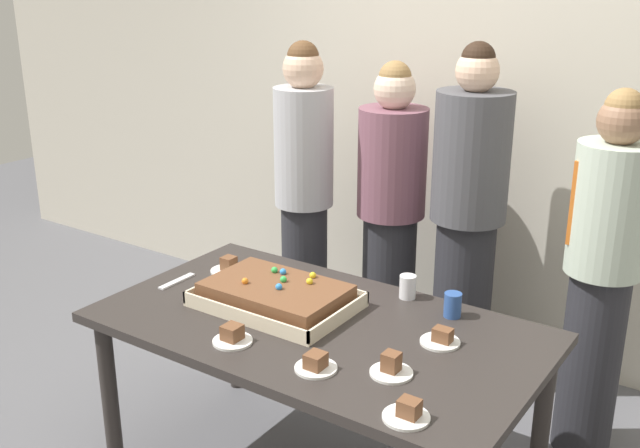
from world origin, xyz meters
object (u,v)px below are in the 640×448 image
object	(u,v)px
plated_slice_far_left	(232,336)
plated_slice_center_back	(228,267)
party_table	(318,342)
drink_cup_middle	(453,305)
person_serving_front	(467,217)
person_striped_tie_right	(304,195)
sheet_cake	(276,295)
plated_slice_near_left	(441,339)
person_green_shirt_behind	(602,274)
plated_slice_near_right	(408,413)
drink_cup_nearest	(408,287)
cake_server_utensil	(177,281)
plated_slice_far_right	(391,368)
person_far_right_suit	(391,212)
plated_slice_center_front	(316,364)

from	to	relation	value
plated_slice_far_left	plated_slice_center_back	size ratio (longest dim) A/B	1.00
party_table	drink_cup_middle	size ratio (longest dim) A/B	17.47
person_serving_front	person_striped_tie_right	bearing A→B (deg)	-60.81
sheet_cake	plated_slice_center_back	world-z (taller)	sheet_cake
plated_slice_near_left	person_green_shirt_behind	size ratio (longest dim) A/B	0.09
plated_slice_near_right	person_green_shirt_behind	distance (m)	1.30
plated_slice_far_left	drink_cup_nearest	size ratio (longest dim) A/B	1.50
drink_cup_nearest	person_green_shirt_behind	bearing A→B (deg)	36.11
plated_slice_near_right	plated_slice_near_left	bearing A→B (deg)	104.15
drink_cup_nearest	person_striped_tie_right	size ratio (longest dim) A/B	0.06
cake_server_utensil	person_serving_front	world-z (taller)	person_serving_front
cake_server_utensil	party_table	bearing A→B (deg)	1.71
sheet_cake	person_green_shirt_behind	xyz separation A→B (m)	(1.07, 0.86, 0.05)
drink_cup_middle	person_striped_tie_right	size ratio (longest dim) A/B	0.06
person_striped_tie_right	plated_slice_far_left	bearing A→B (deg)	-4.80
plated_slice_near_left	plated_slice_far_right	world-z (taller)	plated_slice_far_right
party_table	plated_slice_center_back	xyz separation A→B (m)	(-0.64, 0.20, 0.11)
party_table	plated_slice_near_left	bearing A→B (deg)	14.14
plated_slice_near_right	plated_slice_center_back	bearing A→B (deg)	154.84
person_serving_front	person_striped_tie_right	size ratio (longest dim) A/B	1.02
person_far_right_suit	plated_slice_center_front	bearing A→B (deg)	15.14
drink_cup_middle	person_striped_tie_right	xyz separation A→B (m)	(-1.16, 0.60, 0.11)
sheet_cake	person_serving_front	size ratio (longest dim) A/B	0.36
cake_server_utensil	person_striped_tie_right	xyz separation A→B (m)	(-0.00, 0.97, 0.15)
person_serving_front	person_green_shirt_behind	world-z (taller)	person_serving_front
party_table	sheet_cake	world-z (taller)	sheet_cake
plated_slice_far_left	person_green_shirt_behind	bearing A→B (deg)	49.81
plated_slice_near_right	person_striped_tie_right	bearing A→B (deg)	135.18
drink_cup_middle	person_far_right_suit	xyz separation A→B (m)	(-0.73, 0.80, 0.04)
sheet_cake	plated_slice_near_left	distance (m)	0.71
sheet_cake	plated_slice_far_left	xyz separation A→B (m)	(0.06, -0.34, -0.02)
plated_slice_far_right	drink_cup_nearest	world-z (taller)	drink_cup_nearest
sheet_cake	person_serving_front	bearing A→B (deg)	71.84
drink_cup_middle	person_serving_front	xyz separation A→B (m)	(-0.28, 0.77, 0.10)
person_striped_tie_right	plated_slice_center_back	bearing A→B (deg)	-20.95
plated_slice_center_front	plated_slice_far_left	bearing A→B (deg)	-178.68
cake_server_utensil	drink_cup_nearest	bearing A→B (deg)	25.03
plated_slice_center_back	plated_slice_far_right	bearing A→B (deg)	-19.34
plated_slice_near_right	person_green_shirt_behind	bearing A→B (deg)	79.27
sheet_cake	plated_slice_center_back	bearing A→B (deg)	157.84
plated_slice_near_right	person_far_right_suit	distance (m)	1.78
plated_slice_near_right	plated_slice_far_right	world-z (taller)	plated_slice_far_right
plated_slice_near_left	drink_cup_middle	distance (m)	0.24
plated_slice_far_left	person_striped_tie_right	bearing A→B (deg)	114.39
plated_slice_near_right	drink_cup_middle	bearing A→B (deg)	104.46
plated_slice_center_front	cake_server_utensil	bearing A→B (deg)	163.55
plated_slice_center_back	person_striped_tie_right	xyz separation A→B (m)	(-0.11, 0.76, 0.14)
plated_slice_near_right	plated_slice_far_left	distance (m)	0.78
cake_server_utensil	person_green_shirt_behind	xyz separation A→B (m)	(1.58, 0.91, 0.09)
plated_slice_near_right	drink_cup_nearest	bearing A→B (deg)	118.02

